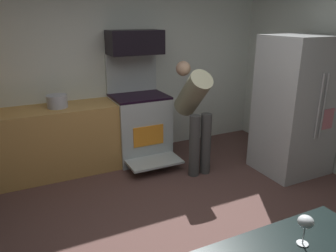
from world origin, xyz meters
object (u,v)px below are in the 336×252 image
(person_cook, at_px, (194,109))
(stock_pot, at_px, (57,101))
(refrigerator, at_px, (296,106))
(microwave, at_px, (135,42))
(wine_glass_near, at_px, (306,223))
(oven_range, at_px, (140,125))

(person_cook, xyz_separation_m, stock_pot, (-1.62, 0.69, 0.12))
(refrigerator, bearing_deg, person_cook, 153.93)
(refrigerator, relative_size, stock_pot, 6.99)
(microwave, height_order, refrigerator, microwave)
(person_cook, height_order, wine_glass_near, person_cook)
(microwave, bearing_deg, oven_range, -90.00)
(refrigerator, relative_size, person_cook, 1.24)
(stock_pot, bearing_deg, oven_range, -0.77)
(oven_range, height_order, stock_pot, oven_range)
(oven_range, bearing_deg, microwave, 90.00)
(oven_range, xyz_separation_m, refrigerator, (1.70, -1.26, 0.39))
(stock_pot, bearing_deg, microwave, 4.15)
(microwave, distance_m, stock_pot, 1.30)
(refrigerator, height_order, person_cook, refrigerator)
(oven_range, xyz_separation_m, person_cook, (0.51, -0.68, 0.36))
(microwave, relative_size, wine_glass_near, 4.44)
(oven_range, bearing_deg, refrigerator, -36.56)
(oven_range, xyz_separation_m, wine_glass_near, (-0.36, -3.27, 0.52))
(oven_range, bearing_deg, stock_pot, 179.23)
(wine_glass_near, bearing_deg, person_cook, 71.45)
(person_cook, height_order, stock_pot, person_cook)
(oven_range, relative_size, stock_pot, 5.88)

